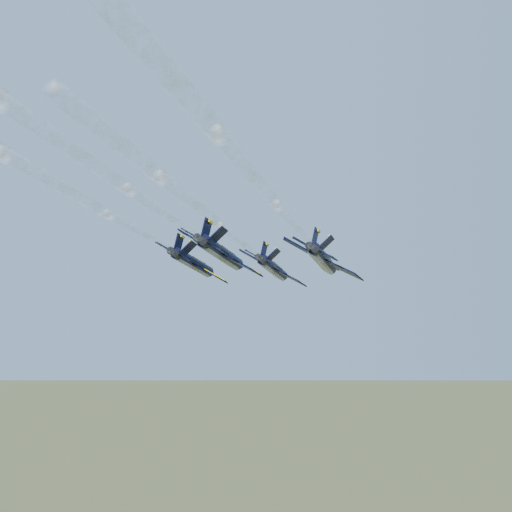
# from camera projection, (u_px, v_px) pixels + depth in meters

# --- Properties ---
(jet_lead) EXTENTS (10.97, 16.51, 6.18)m
(jet_lead) POSITION_uv_depth(u_px,v_px,m) (274.00, 268.00, 102.49)
(jet_lead) COLOR black
(jet_left) EXTENTS (10.97, 16.51, 6.18)m
(jet_left) POSITION_uv_depth(u_px,v_px,m) (194.00, 263.00, 93.77)
(jet_left) COLOR black
(jet_right) EXTENTS (10.97, 16.51, 6.18)m
(jet_right) POSITION_uv_depth(u_px,v_px,m) (323.00, 260.00, 88.26)
(jet_right) COLOR black
(jet_slot) EXTENTS (10.97, 16.51, 6.18)m
(jet_slot) POSITION_uv_depth(u_px,v_px,m) (222.00, 254.00, 80.65)
(jet_slot) COLOR black
(smoke_trail_lead) EXTENTS (15.81, 53.05, 2.15)m
(smoke_trail_lead) POSITION_uv_depth(u_px,v_px,m) (156.00, 236.00, 64.10)
(smoke_trail_lead) COLOR white
(smoke_trail_left) EXTENTS (15.81, 53.05, 2.15)m
(smoke_trail_left) POSITION_uv_depth(u_px,v_px,m) (3.00, 222.00, 55.39)
(smoke_trail_left) COLOR white
(smoke_trail_right) EXTENTS (15.81, 53.05, 2.15)m
(smoke_trail_right) POSITION_uv_depth(u_px,v_px,m) (211.00, 211.00, 49.87)
(smoke_trail_right) COLOR white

